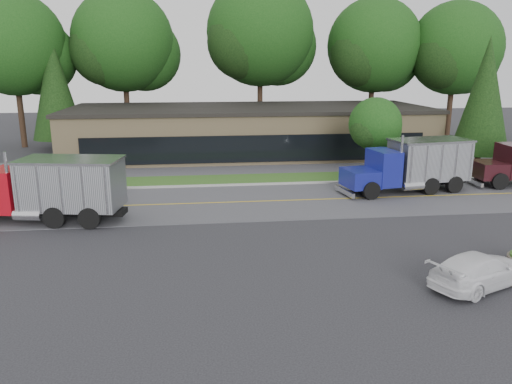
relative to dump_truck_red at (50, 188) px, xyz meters
The scene contains 18 objects.
ground 12.51m from the dump_truck_red, 31.45° to the right, with size 140.00×140.00×0.00m, color #39393F.
road 11.01m from the dump_truck_red, 13.54° to the left, with size 60.00×8.00×0.02m, color slate.
center_line 11.01m from the dump_truck_red, 13.54° to the left, with size 60.00×0.12×0.01m, color gold.
curb 12.66m from the dump_truck_red, 32.56° to the left, with size 60.00×0.30×0.12m, color #9E9E99.
grass_verge 13.70m from the dump_truck_red, 38.97° to the left, with size 60.00×3.40×0.03m, color #2F5C1F.
far_parking 17.27m from the dump_truck_red, 52.06° to the left, with size 60.00×7.00×0.02m, color slate.
strip_mall 23.23m from the dump_truck_red, 57.27° to the left, with size 32.00×12.00×4.00m, color tan.
tree_far_a 28.35m from the dump_truck_red, 109.88° to the left, with size 10.39×9.78×14.83m.
tree_far_b 28.82m from the dump_truck_red, 88.50° to the left, with size 10.81×10.17×15.42m.
tree_far_c 32.61m from the dump_truck_red, 61.97° to the left, with size 11.79×11.10×16.82m.
tree_far_d 38.52m from the dump_truck_red, 44.95° to the left, with size 10.43×9.81×14.87m.
tree_far_e 43.22m from the dump_truck_red, 35.39° to the left, with size 10.09×9.49×14.39m.
evergreen_left 24.52m from the dump_truck_red, 103.01° to the left, with size 4.78×4.78×10.86m.
evergreen_right 32.89m from the dump_truck_red, 20.69° to the left, with size 4.50×4.50×10.23m.
tree_verge 22.42m from the dump_truck_red, 22.62° to the left, with size 4.06×3.82×5.78m.
dump_truck_red is the anchor object (origin of this frame).
dump_truck_blue 21.89m from the dump_truck_red, 10.18° to the left, with size 8.60×3.81×3.36m.
rally_car 20.76m from the dump_truck_red, 29.39° to the right, with size 1.79×4.41×1.28m, color white.
Camera 1 is at (-2.83, -19.86, 8.09)m, focal length 35.00 mm.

